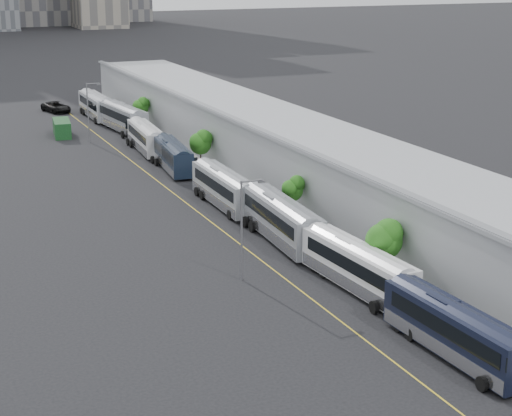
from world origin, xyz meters
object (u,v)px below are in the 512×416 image
bus_3 (281,223)px  bus_6 (146,140)px  bus_5 (173,158)px  shipping_container (62,128)px  bus_8 (96,108)px  street_lamp_near (244,223)px  suv (56,107)px  street_lamp_far (89,108)px  bus_4 (225,191)px  bus_7 (123,120)px  bus_1 (455,335)px  bus_2 (358,271)px

bus_3 → bus_6: bearing=93.7°
bus_5 → shipping_container: bus_5 is taller
bus_8 → street_lamp_near: street_lamp_near is taller
shipping_container → suv: (3.15, 20.75, -0.27)m
bus_5 → bus_8: 39.07m
street_lamp_far → bus_8: bearing=74.2°
bus_6 → street_lamp_near: street_lamp_near is taller
bus_5 → bus_8: bearing=95.9°
bus_4 → bus_7: 43.94m
bus_4 → bus_8: bearing=91.0°
bus_6 → bus_7: bearing=91.1°
bus_1 → street_lamp_far: size_ratio=1.50×
bus_5 → bus_6: size_ratio=0.96×
suv → bus_2: bearing=-102.5°
shipping_container → bus_3: bearing=-73.5°
bus_5 → bus_7: (0.88, 26.64, 0.23)m
bus_7 → street_lamp_near: 64.91m
street_lamp_far → shipping_container: bearing=114.4°
bus_7 → suv: bearing=100.2°
bus_1 → bus_8: bus_8 is taller
bus_3 → street_lamp_near: size_ratio=1.69×
bus_2 → bus_7: 69.96m
bus_1 → bus_3: (-0.16, 26.03, 0.17)m
bus_4 → bus_6: 28.96m
bus_7 → bus_5: bearing=-97.6°
bus_4 → street_lamp_far: size_ratio=1.57×
bus_4 → suv: bearing=95.3°
bus_4 → shipping_container: size_ratio=2.02×
bus_6 → suv: 36.14m
bus_5 → bus_3: bearing=-83.4°
street_lamp_far → suv: street_lamp_far is taller
bus_5 → bus_6: 11.66m
bus_6 → shipping_container: (-8.31, 15.02, -0.40)m
street_lamp_near → bus_2: bearing=-37.3°
bus_2 → bus_8: size_ratio=0.95×
bus_1 → bus_8: 95.19m
suv → bus_7: bearing=-90.3°
bus_1 → bus_3: bus_3 is taller
bus_3 → street_lamp_far: bearing=99.8°
bus_1 → bus_3: 26.04m
street_lamp_far → suv: bearing=89.3°
street_lamp_far → suv: 27.22m
shipping_container → bus_6: bearing=-53.3°
bus_5 → bus_6: bus_6 is taller
street_lamp_near → suv: bearing=89.1°
bus_2 → bus_5: size_ratio=1.05×
bus_7 → street_lamp_far: street_lamp_far is taller
bus_5 → street_lamp_far: 21.46m
bus_4 → bus_2: bearing=-87.2°
bus_8 → street_lamp_far: street_lamp_far is taller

